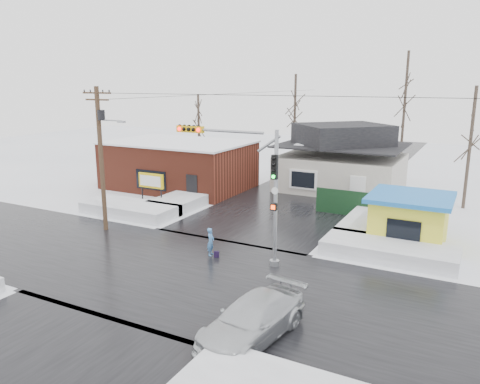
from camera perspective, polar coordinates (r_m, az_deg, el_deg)
The scene contains 21 objects.
ground at distance 23.90m, azimuth -7.71°, elevation -9.61°, with size 120.00×120.00×0.00m, color white.
road_ns at distance 23.89m, azimuth -7.71°, elevation -9.59°, with size 10.00×120.00×0.02m, color black.
road_ew at distance 23.89m, azimuth -7.71°, elevation -9.59°, with size 120.00×10.00×0.02m, color black.
snowbank_nw at distance 34.30m, azimuth -13.26°, elevation -2.03°, with size 7.00×3.00×0.80m, color white.
snowbank_ne at distance 26.65m, azimuth 17.75°, elevation -6.77°, with size 7.00×3.00×0.80m, color white.
snowbank_nside_w at distance 36.96m, azimuth -5.84°, elevation -0.63°, with size 3.00×8.00×0.80m, color white.
snowbank_nside_e at distance 31.67m, azimuth 15.83°, elevation -3.46°, with size 3.00×8.00×0.80m, color white.
traffic_signal at distance 23.77m, azimuth 0.91°, elevation 1.85°, with size 6.05×0.68×7.00m.
utility_pole at distance 30.13m, azimuth -16.53°, elevation 4.85°, with size 3.15×0.44×9.00m.
brick_building at distance 42.06m, azimuth -7.44°, elevation 3.36°, with size 12.20×8.20×4.12m.
marquee_sign at distance 35.80m, azimuth -10.79°, elevation 1.24°, with size 2.20×0.21×2.55m.
house at distance 41.83m, azimuth 12.26°, elevation 3.86°, with size 10.40×8.40×5.76m.
kiosk at distance 29.09m, azimuth 19.93°, elevation -3.06°, with size 4.60×4.60×2.88m.
fence at distance 33.53m, azimuth 15.78°, elevation -1.65°, with size 8.00×0.12×1.80m, color black.
tree_far_left at distance 47.01m, azimuth 6.76°, elevation 11.62°, with size 3.00×3.00×10.00m.
tree_far_mid at distance 46.35m, azimuth 19.66°, elevation 12.91°, with size 3.00×3.00×12.00m.
tree_far_right at distance 37.89m, azimuth 26.61°, elevation 8.74°, with size 3.00×3.00×9.00m.
tree_far_west at distance 49.84m, azimuth -5.10°, elevation 9.92°, with size 3.00×3.00×8.00m.
pedestrian at distance 25.59m, azimuth -3.60°, elevation -6.09°, with size 0.56×0.37×1.54m, color #447EC0.
car at distance 17.76m, azimuth 1.55°, elevation -15.29°, with size 2.11×5.20×1.51m, color silver.
shopping_bag at distance 25.44m, azimuth -2.88°, elevation -7.63°, with size 0.28×0.12×0.35m, color black.
Camera 1 is at (12.96, -17.82, 9.25)m, focal length 35.00 mm.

